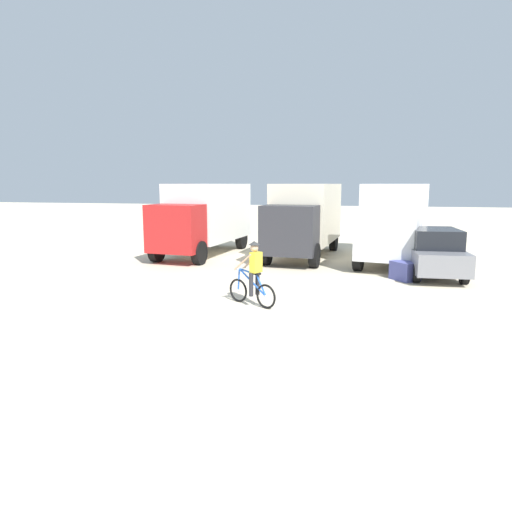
{
  "coord_description": "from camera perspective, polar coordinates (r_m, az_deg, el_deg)",
  "views": [
    {
      "loc": [
        3.33,
        -9.9,
        3.38
      ],
      "look_at": [
        0.24,
        3.88,
        1.1
      ],
      "focal_mm": 31.71,
      "sensor_mm": 36.0,
      "label": 1
    }
  ],
  "objects": [
    {
      "name": "box_truck_cream_rv",
      "position": [
        21.04,
        6.17,
        5.01
      ],
      "size": [
        3.02,
        6.95,
        3.35
      ],
      "color": "beige",
      "rests_on": "ground"
    },
    {
      "name": "supply_crate",
      "position": [
        16.76,
        18.28,
        -1.79
      ],
      "size": [
        1.09,
        1.12,
        0.66
      ],
      "primitive_type": "cube",
      "rotation": [
        0.0,
        0.0,
        0.69
      ],
      "color": "#4C5199",
      "rests_on": "ground"
    },
    {
      "name": "cyclist_orange_shirt",
      "position": [
        12.5,
        -0.35,
        -2.52
      ],
      "size": [
        1.53,
        0.92,
        1.82
      ],
      "color": "black",
      "rests_on": "ground"
    },
    {
      "name": "box_truck_avon_van",
      "position": [
        20.45,
        17.11,
        4.54
      ],
      "size": [
        3.48,
        7.05,
        3.35
      ],
      "color": "white",
      "rests_on": "ground"
    },
    {
      "name": "ground_plane",
      "position": [
        10.98,
        -5.72,
        -8.8
      ],
      "size": [
        120.0,
        120.0,
        0.0
      ],
      "primitive_type": "plane",
      "color": "beige"
    },
    {
      "name": "box_truck_white_box",
      "position": [
        21.77,
        -6.51,
        5.14
      ],
      "size": [
        3.06,
        6.96,
        3.35
      ],
      "color": "white",
      "rests_on": "ground"
    },
    {
      "name": "sedan_parked",
      "position": [
        17.76,
        21.43,
        0.44
      ],
      "size": [
        1.98,
        4.29,
        1.76
      ],
      "color": "slate",
      "rests_on": "ground"
    }
  ]
}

